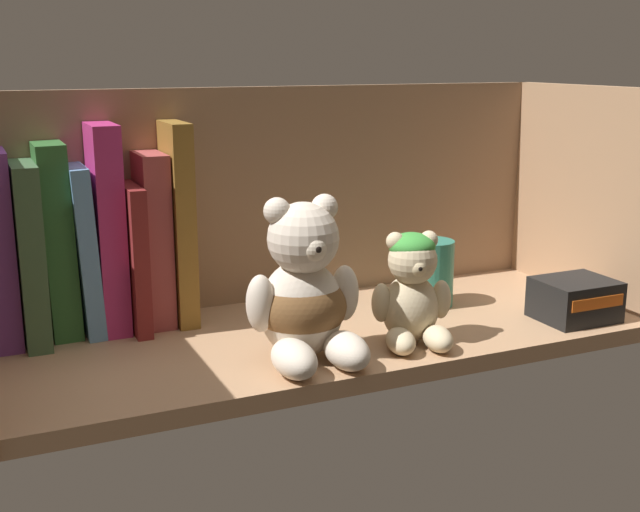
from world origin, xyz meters
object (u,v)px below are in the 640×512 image
object	(u,v)px
teddy_bear_larger	(304,296)
pillar_candle	(431,273)
book_3	(82,248)
book_7	(175,221)
small_product_box	(575,299)
book_5	(129,254)
book_4	(105,227)
book_2	(56,239)
book_1	(27,250)
teddy_bear_smaller	(412,291)
book_6	(151,238)

from	to	relation	value
teddy_bear_larger	pillar_candle	size ratio (longest dim) A/B	2.05
book_3	book_7	xyz separation A→B (cm)	(11.19, 0.00, 2.29)
teddy_bear_larger	small_product_box	bearing A→B (deg)	-2.31
book_3	teddy_bear_larger	xyz separation A→B (cm)	(20.02, -19.83, -2.95)
book_5	small_product_box	distance (cm)	55.22
teddy_bear_larger	book_5	bearing A→B (deg)	126.26
teddy_bear_larger	pillar_candle	world-z (taller)	teddy_bear_larger
book_7	book_4	bearing A→B (deg)	180.00
book_2	book_5	distance (cm)	8.74
book_1	book_3	world-z (taller)	book_1
book_1	pillar_candle	size ratio (longest dim) A/B	2.38
book_1	teddy_bear_smaller	distance (cm)	44.39
book_4	book_2	bearing A→B (deg)	180.00
book_5	teddy_bear_smaller	xyz separation A→B (cm)	(27.67, -20.33, -2.62)
book_3	pillar_candle	world-z (taller)	book_3
book_2	teddy_bear_larger	bearing A→B (deg)	-40.89
book_1	book_3	bearing A→B (deg)	0.00
book_7	teddy_bear_smaller	distance (cm)	30.54
book_1	book_3	xyz separation A→B (cm)	(6.10, 0.00, -0.37)
book_4	book_6	xyz separation A→B (cm)	(5.40, 0.00, -1.81)
book_7	pillar_candle	size ratio (longest dim) A/B	2.82
book_7	teddy_bear_larger	xyz separation A→B (cm)	(8.83, -19.83, -5.25)
teddy_bear_smaller	book_7	bearing A→B (deg)	137.20
book_7	book_3	bearing A→B (deg)	180.00
book_3	teddy_bear_larger	world-z (taller)	book_3
book_5	teddy_bear_larger	world-z (taller)	teddy_bear_larger
pillar_candle	book_6	bearing A→B (deg)	165.84
book_1	book_4	bearing A→B (deg)	0.00
teddy_bear_larger	small_product_box	distance (cm)	36.33
book_6	book_7	distance (cm)	3.49
book_2	small_product_box	distance (cm)	63.26
book_5	book_4	bearing A→B (deg)	180.00
book_2	teddy_bear_smaller	world-z (taller)	book_2
book_4	book_6	world-z (taller)	book_4
book_1	book_2	xyz separation A→B (cm)	(3.21, 0.00, 0.96)
book_4	book_7	xyz separation A→B (cm)	(8.40, 0.00, -0.03)
teddy_bear_larger	small_product_box	xyz separation A→B (cm)	(36.02, -1.45, -4.46)
book_3	book_5	xyz separation A→B (cm)	(5.47, 0.00, -1.21)
book_5	book_7	size ratio (longest dim) A/B	0.71
book_2	book_7	xyz separation A→B (cm)	(14.08, 0.00, 0.96)
book_4	pillar_candle	size ratio (longest dim) A/B	2.83
book_1	book_5	xyz separation A→B (cm)	(11.57, 0.00, -1.58)
book_6	pillar_candle	size ratio (longest dim) A/B	2.41
book_7	teddy_bear_larger	distance (cm)	22.34
book_2	book_5	world-z (taller)	book_2
book_7	teddy_bear_smaller	size ratio (longest dim) A/B	1.90
book_4	book_7	size ratio (longest dim) A/B	1.00
book_1	book_4	xyz separation A→B (cm)	(8.89, 0.00, 1.95)
book_6	pillar_candle	xyz separation A→B (cm)	(34.66, -8.74, -6.13)
teddy_bear_larger	teddy_bear_smaller	xyz separation A→B (cm)	(13.12, -0.49, -0.87)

